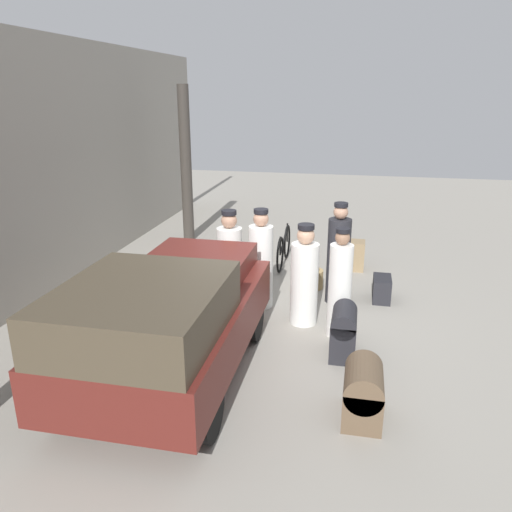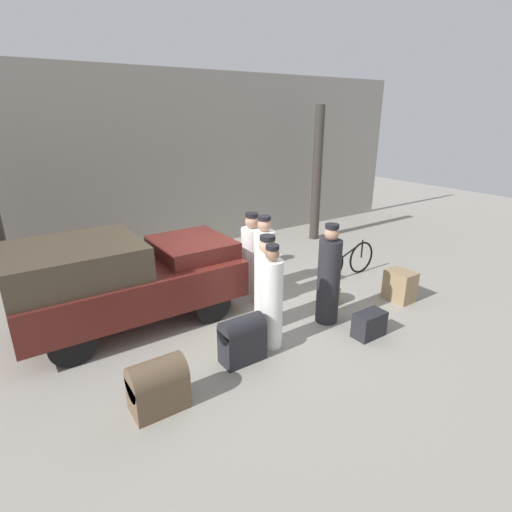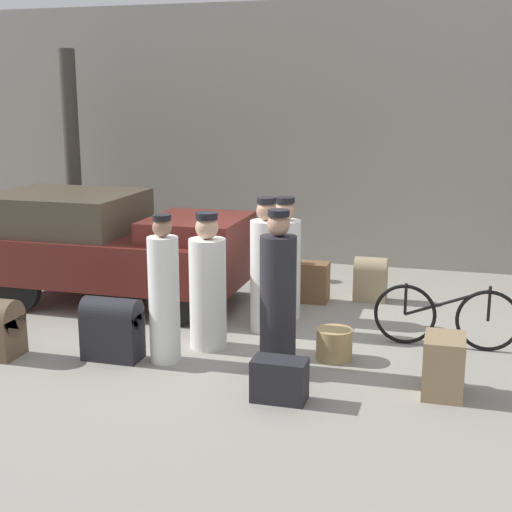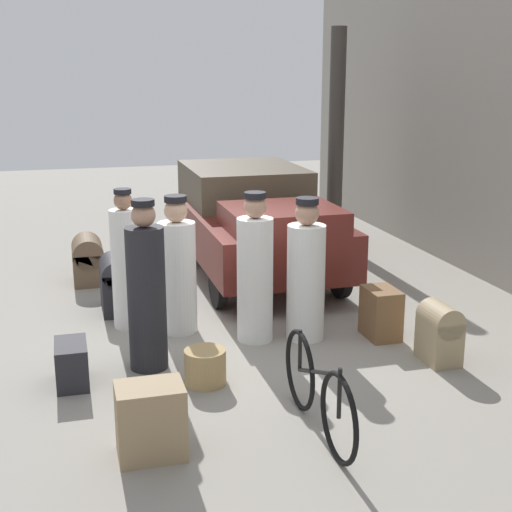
{
  "view_description": "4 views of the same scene",
  "coord_description": "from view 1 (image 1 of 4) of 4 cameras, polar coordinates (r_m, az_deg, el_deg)",
  "views": [
    {
      "loc": [
        -7.44,
        -1.41,
        3.54
      ],
      "look_at": [
        0.2,
        0.2,
        0.95
      ],
      "focal_mm": 35.0,
      "sensor_mm": 36.0,
      "label": 1
    },
    {
      "loc": [
        -3.76,
        -5.64,
        3.5
      ],
      "look_at": [
        0.2,
        0.2,
        0.95
      ],
      "focal_mm": 28.0,
      "sensor_mm": 36.0,
      "label": 2
    },
    {
      "loc": [
        2.57,
        -8.27,
        2.95
      ],
      "look_at": [
        0.2,
        0.2,
        0.95
      ],
      "focal_mm": 50.0,
      "sensor_mm": 36.0,
      "label": 3
    },
    {
      "loc": [
        7.75,
        -1.86,
        3.02
      ],
      "look_at": [
        0.2,
        0.2,
        0.95
      ],
      "focal_mm": 50.0,
      "sensor_mm": 36.0,
      "label": 4
    }
  ],
  "objects": [
    {
      "name": "ground_plane",
      "position": [
        8.36,
        1.07,
        -6.71
      ],
      "size": [
        30.0,
        30.0,
        0.0
      ],
      "primitive_type": "plane",
      "color": "gray"
    },
    {
      "name": "station_building_facade",
      "position": [
        9.33,
        -24.56,
        8.78
      ],
      "size": [
        16.0,
        0.15,
        4.5
      ],
      "color": "gray",
      "rests_on": "ground"
    },
    {
      "name": "canopy_pillar_right",
      "position": [
        12.23,
        -8.01,
        10.23
      ],
      "size": [
        0.27,
        0.27,
        3.69
      ],
      "color": "#38332D",
      "rests_on": "ground"
    },
    {
      "name": "truck",
      "position": [
        6.33,
        -10.04,
        -6.88
      ],
      "size": [
        3.7,
        1.85,
        1.56
      ],
      "color": "black",
      "rests_on": "ground"
    },
    {
      "name": "bicycle",
      "position": [
        10.6,
        3.19,
        0.98
      ],
      "size": [
        1.69,
        0.04,
        0.79
      ],
      "color": "black",
      "rests_on": "ground"
    },
    {
      "name": "wicker_basket",
      "position": [
        9.45,
        6.42,
        -2.62
      ],
      "size": [
        0.41,
        0.41,
        0.35
      ],
      "color": "tan",
      "rests_on": "ground"
    },
    {
      "name": "porter_lifting_near_truck",
      "position": [
        7.84,
        5.55,
        -2.71
      ],
      "size": [
        0.43,
        0.43,
        1.63
      ],
      "color": "white",
      "rests_on": "ground"
    },
    {
      "name": "conductor_in_dark_uniform",
      "position": [
        8.69,
        9.39,
        -0.18
      ],
      "size": [
        0.39,
        0.39,
        1.77
      ],
      "color": "#232328",
      "rests_on": "ground"
    },
    {
      "name": "porter_carrying_trunk",
      "position": [
        8.41,
        0.56,
        -0.82
      ],
      "size": [
        0.41,
        0.41,
        1.71
      ],
      "color": "white",
      "rests_on": "ground"
    },
    {
      "name": "porter_with_bicycle",
      "position": [
        8.63,
        -3.02,
        -0.6
      ],
      "size": [
        0.43,
        0.43,
        1.64
      ],
      "color": "white",
      "rests_on": "ground"
    },
    {
      "name": "porter_standing_middle",
      "position": [
        7.5,
        9.56,
        -3.56
      ],
      "size": [
        0.34,
        0.34,
        1.68
      ],
      "color": "white",
      "rests_on": "ground"
    },
    {
      "name": "trunk_umber_medium",
      "position": [
        9.11,
        14.17,
        -3.66
      ],
      "size": [
        0.54,
        0.31,
        0.43
      ],
      "color": "#232328",
      "rests_on": "ground"
    },
    {
      "name": "suitcase_black_upright",
      "position": [
        5.9,
        12.14,
        -14.86
      ],
      "size": [
        0.68,
        0.44,
        0.69
      ],
      "color": "brown",
      "rests_on": "ground"
    },
    {
      "name": "trunk_wicker_pale",
      "position": [
        7.11,
        9.98,
        -8.34
      ],
      "size": [
        0.66,
        0.35,
        0.72
      ],
      "color": "#232328",
      "rests_on": "ground"
    },
    {
      "name": "suitcase_tan_flat",
      "position": [
        9.21,
        -7.77,
        -2.47
      ],
      "size": [
        0.49,
        0.34,
        0.58
      ],
      "color": "brown",
      "rests_on": "ground"
    },
    {
      "name": "trunk_barrel_dark",
      "position": [
        10.02,
        -7.79,
        -0.46
      ],
      "size": [
        0.47,
        0.33,
        0.64
      ],
      "color": "#9E8966",
      "rests_on": "ground"
    },
    {
      "name": "trunk_large_brown",
      "position": [
        10.52,
        10.81,
        0.1
      ],
      "size": [
        0.4,
        0.54,
        0.61
      ],
      "color": "#937A56",
      "rests_on": "ground"
    }
  ]
}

